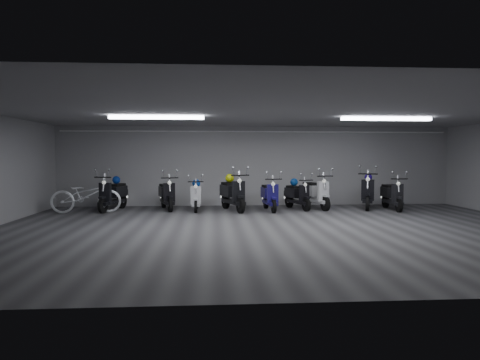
{
  "coord_description": "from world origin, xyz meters",
  "views": [
    {
      "loc": [
        -1.6,
        -9.87,
        1.75
      ],
      "look_at": [
        -0.78,
        2.5,
        1.05
      ],
      "focal_mm": 31.41,
      "sensor_mm": 36.0,
      "label": 1
    }
  ],
  "objects": [
    {
      "name": "helmet_1",
      "position": [
        1.13,
        3.93,
        0.89
      ],
      "size": [
        0.25,
        0.25,
        0.25
      ],
      "primitive_type": "sphere",
      "color": "navy",
      "rests_on": "scooter_5"
    },
    {
      "name": "scooter_6",
      "position": [
        1.83,
        3.83,
        0.7
      ],
      "size": [
        1.1,
        1.97,
        1.39
      ],
      "primitive_type": null,
      "rotation": [
        0.0,
        0.0,
        0.27
      ],
      "color": "silver",
      "rests_on": "floor"
    },
    {
      "name": "scooter_1",
      "position": [
        -3.08,
        3.88,
        0.67
      ],
      "size": [
        1.07,
        1.89,
        1.34
      ],
      "primitive_type": null,
      "rotation": [
        0.0,
        0.0,
        0.28
      ],
      "color": "black",
      "rests_on": "floor"
    },
    {
      "name": "helmet_4",
      "position": [
        -4.73,
        4.05,
        0.98
      ],
      "size": [
        0.25,
        0.25,
        0.25
      ],
      "primitive_type": "sphere",
      "color": "navy",
      "rests_on": "scooter_0"
    },
    {
      "name": "helmet_2",
      "position": [
        -1.03,
        3.74,
        1.04
      ],
      "size": [
        0.28,
        0.28,
        0.28
      ],
      "primitive_type": "sphere",
      "color": "#B3C30B",
      "rests_on": "scooter_3"
    },
    {
      "name": "scooter_4",
      "position": [
        0.24,
        3.45,
        0.65
      ],
      "size": [
        0.72,
        1.79,
        1.3
      ],
      "primitive_type": null,
      "rotation": [
        0.0,
        0.0,
        0.08
      ],
      "color": "navy",
      "rests_on": "floor"
    },
    {
      "name": "floor",
      "position": [
        0.0,
        0.0,
        -0.01
      ],
      "size": [
        14.0,
        10.0,
        0.01
      ],
      "primitive_type": "cube",
      "color": "#3C3B3E",
      "rests_on": "ground"
    },
    {
      "name": "back_wall",
      "position": [
        0.0,
        5.0,
        1.4
      ],
      "size": [
        14.0,
        0.01,
        2.8
      ],
      "primitive_type": "cube",
      "color": "#969699",
      "rests_on": "ground"
    },
    {
      "name": "scooter_9",
      "position": [
        4.25,
        3.37,
        0.65
      ],
      "size": [
        0.68,
        1.78,
        1.3
      ],
      "primitive_type": null,
      "rotation": [
        0.0,
        0.0,
        -0.05
      ],
      "color": "black",
      "rests_on": "floor"
    },
    {
      "name": "scooter_0",
      "position": [
        -4.79,
        3.81,
        0.69
      ],
      "size": [
        1.08,
        1.94,
        1.38
      ],
      "primitive_type": null,
      "rotation": [
        0.0,
        0.0,
        -0.27
      ],
      "color": "black",
      "rests_on": "floor"
    },
    {
      "name": "scooter_3",
      "position": [
        -0.94,
        3.48,
        0.73
      ],
      "size": [
        1.24,
        2.06,
        1.45
      ],
      "primitive_type": null,
      "rotation": [
        0.0,
        0.0,
        0.33
      ],
      "color": "black",
      "rests_on": "floor"
    },
    {
      "name": "bicycle",
      "position": [
        -5.49,
        3.35,
        0.67
      ],
      "size": [
        2.15,
        1.02,
        1.34
      ],
      "primitive_type": "imported",
      "rotation": [
        0.0,
        0.0,
        1.71
      ],
      "color": "white",
      "rests_on": "floor"
    },
    {
      "name": "scooter_2",
      "position": [
        -2.11,
        3.59,
        0.6
      ],
      "size": [
        0.56,
        1.62,
        1.2
      ],
      "primitive_type": null,
      "rotation": [
        0.0,
        0.0,
        0.01
      ],
      "color": "silver",
      "rests_on": "floor"
    },
    {
      "name": "scooter_5",
      "position": [
        1.2,
        3.71,
        0.62
      ],
      "size": [
        1.05,
        1.75,
        1.23
      ],
      "primitive_type": null,
      "rotation": [
        0.0,
        0.0,
        0.33
      ],
      "color": "black",
      "rests_on": "floor"
    },
    {
      "name": "conduit",
      "position": [
        0.0,
        4.92,
        2.62
      ],
      "size": [
        13.6,
        0.05,
        0.05
      ],
      "primitive_type": "cylinder",
      "rotation": [
        0.0,
        1.57,
        0.0
      ],
      "color": "white",
      "rests_on": "back_wall"
    },
    {
      "name": "fluor_strip_right",
      "position": [
        3.0,
        1.0,
        2.74
      ],
      "size": [
        2.4,
        0.18,
        0.08
      ],
      "primitive_type": "cube",
      "color": "white",
      "rests_on": "ceiling"
    },
    {
      "name": "scooter_7",
      "position": [
        3.6,
        3.77,
        0.74
      ],
      "size": [
        1.35,
        2.09,
        1.48
      ],
      "primitive_type": null,
      "rotation": [
        0.0,
        0.0,
        -0.38
      ],
      "color": "black",
      "rests_on": "floor"
    },
    {
      "name": "helmet_3",
      "position": [
        3.7,
        4.03,
        1.04
      ],
      "size": [
        0.25,
        0.25,
        0.25
      ],
      "primitive_type": "sphere",
      "color": "#220C8A",
      "rests_on": "scooter_7"
    },
    {
      "name": "helmet_0",
      "position": [
        -2.11,
        3.82,
        0.88
      ],
      "size": [
        0.26,
        0.26,
        0.26
      ],
      "primitive_type": "sphere",
      "color": "#0D3892",
      "rests_on": "scooter_2"
    },
    {
      "name": "front_wall",
      "position": [
        0.0,
        -5.0,
        1.4
      ],
      "size": [
        14.0,
        0.01,
        2.8
      ],
      "primitive_type": "cube",
      "color": "#969699",
      "rests_on": "ground"
    },
    {
      "name": "fluor_strip_left",
      "position": [
        -3.0,
        1.0,
        2.74
      ],
      "size": [
        2.4,
        0.18,
        0.08
      ],
      "primitive_type": "cube",
      "color": "white",
      "rests_on": "ceiling"
    },
    {
      "name": "ceiling",
      "position": [
        0.0,
        0.0,
        2.8
      ],
      "size": [
        14.0,
        10.0,
        0.01
      ],
      "primitive_type": "cube",
      "color": "gray",
      "rests_on": "ground"
    }
  ]
}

